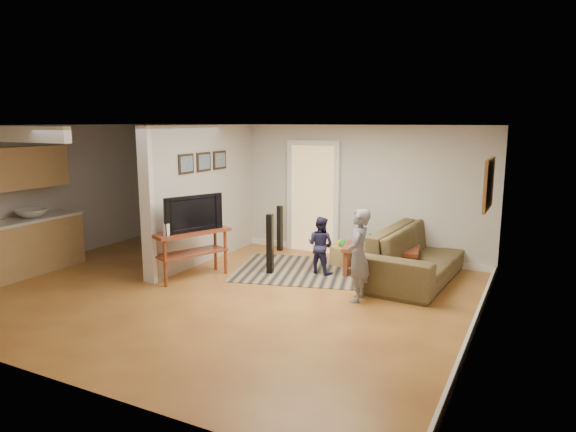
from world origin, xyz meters
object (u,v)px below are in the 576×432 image
object	(u,v)px
child	(357,300)
toddler	(320,273)
coffee_table	(382,253)
speaker_right	(280,228)
speaker_left	(270,244)
toy_basket	(344,254)
tv_console	(191,235)
sofa	(419,276)

from	to	relation	value
child	toddler	bearing A→B (deg)	-142.77
coffee_table	speaker_right	xyz separation A→B (m)	(-2.31, 0.67, 0.08)
speaker_left	speaker_right	xyz separation A→B (m)	(-0.60, 1.48, -0.06)
toddler	speaker_right	bearing A→B (deg)	-29.99
coffee_table	toy_basket	bearing A→B (deg)	158.45
tv_console	child	size ratio (longest dim) A/B	1.01
sofa	coffee_table	world-z (taller)	coffee_table
coffee_table	child	size ratio (longest dim) A/B	1.00
speaker_left	toddler	size ratio (longest dim) A/B	1.04
coffee_table	toddler	distance (m)	1.11
sofa	toy_basket	distance (m)	1.42
speaker_left	child	xyz separation A→B (m)	(1.78, -0.59, -0.52)
sofa	toddler	xyz separation A→B (m)	(-1.55, -0.59, 0.00)
toddler	speaker_left	bearing A→B (deg)	36.72
coffee_table	speaker_left	world-z (taller)	speaker_left
sofa	toddler	size ratio (longest dim) A/B	2.90
sofa	child	world-z (taller)	child
sofa	child	xyz separation A→B (m)	(-0.54, -1.59, 0.00)
speaker_right	toddler	xyz separation A→B (m)	(1.35, -1.08, -0.46)
child	speaker_left	bearing A→B (deg)	-116.84
speaker_left	child	size ratio (longest dim) A/B	0.76
sofa	speaker_left	bearing A→B (deg)	117.18
toy_basket	child	world-z (taller)	child
sofa	speaker_right	xyz separation A→B (m)	(-2.91, 0.48, 0.46)
coffee_table	toddler	bearing A→B (deg)	-156.95
speaker_left	toddler	bearing A→B (deg)	18.98
sofa	speaker_right	size ratio (longest dim) A/B	3.13
speaker_left	speaker_right	bearing A→B (deg)	102.70
speaker_left	coffee_table	bearing A→B (deg)	16.18
coffee_table	speaker_right	distance (m)	2.40
child	tv_console	bearing A→B (deg)	-93.93
tv_console	child	distance (m)	2.91
toy_basket	toddler	bearing A→B (deg)	-102.10
sofa	toddler	bearing A→B (deg)	114.72
toy_basket	toddler	distance (m)	0.76
speaker_right	toddler	world-z (taller)	speaker_right
speaker_right	tv_console	bearing A→B (deg)	-95.32
child	toddler	xyz separation A→B (m)	(-1.02, 1.00, 0.00)
coffee_table	speaker_left	distance (m)	1.90
tv_console	toddler	distance (m)	2.28
tv_console	toddler	size ratio (longest dim) A/B	1.38
speaker_left	toddler	distance (m)	1.00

